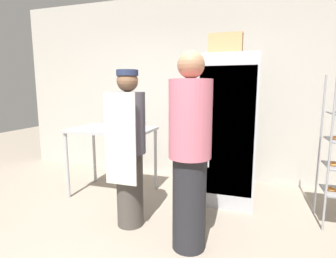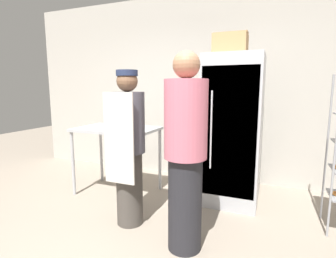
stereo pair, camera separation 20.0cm
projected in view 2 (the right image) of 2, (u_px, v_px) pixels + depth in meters
name	position (u px, v px, depth m)	size (l,w,h in m)	color
ground_plane	(132.00, 256.00, 2.30)	(14.00, 14.00, 0.00)	gray
back_wall	(202.00, 88.00, 4.23)	(6.40, 0.12, 2.93)	#B7B2A8
refrigerator	(233.00, 130.00, 3.34)	(0.70, 0.78, 1.87)	#ADAFB5
prep_counter	(117.00, 135.00, 3.62)	(1.10, 0.72, 0.92)	#ADAFB5
donut_box	(121.00, 127.00, 3.31)	(0.28, 0.22, 0.26)	silver
blender_pitcher	(118.00, 118.00, 3.76)	(0.13, 0.13, 0.26)	black
cardboard_storage_box	(230.00, 45.00, 3.24)	(0.41, 0.33, 0.27)	#A87F51
person_baker	(128.00, 147.00, 2.75)	(0.35, 0.37, 1.65)	#47423D
person_customer	(185.00, 153.00, 2.29)	(0.38, 0.38, 1.77)	#232328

